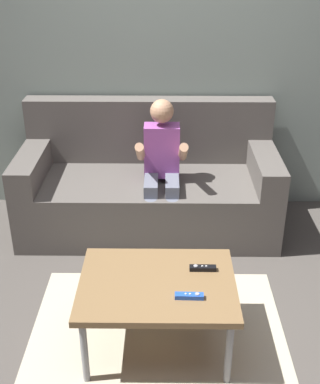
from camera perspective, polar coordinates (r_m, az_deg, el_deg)
ground_plane at (r=2.87m, az=1.83°, el=-16.89°), size 8.66×8.66×0.00m
wall_back at (r=3.83m, az=1.65°, el=15.93°), size 4.33×0.05×2.50m
couch at (r=3.77m, az=-1.29°, el=0.58°), size 1.85×0.80×0.91m
person_seated_on_couch at (r=3.48m, az=0.20°, el=3.06°), size 0.35×0.43×1.01m
coffee_table at (r=2.63m, az=-0.31°, el=-10.80°), size 0.80×0.61×0.42m
area_rug at (r=2.87m, az=-0.29°, el=-16.68°), size 1.41×1.26×0.01m
game_remote_blue_near_edge at (r=2.50m, az=3.33°, el=-11.64°), size 0.14×0.04×0.03m
game_remote_black_center at (r=2.69m, az=4.84°, el=-8.55°), size 0.14×0.04×0.03m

